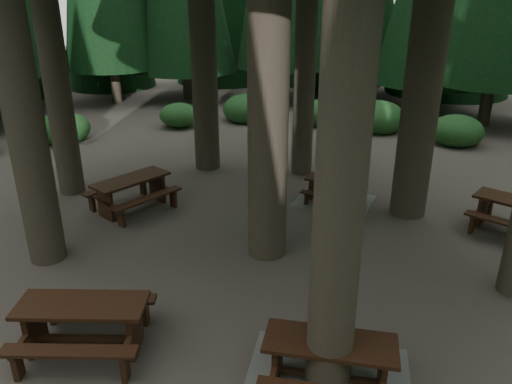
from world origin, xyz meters
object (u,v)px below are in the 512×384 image
Objects in this scene: picnic_table_a at (328,371)px; picnic_table_c at (334,195)px; picnic_table_b at (132,189)px; picnic_table_e at (83,319)px.

picnic_table_c is at bearing 92.26° from picnic_table_a.
picnic_table_e reaches higher than picnic_table_b.
picnic_table_a is 6.94m from picnic_table_c.
picnic_table_b is at bearing 96.34° from picnic_table_e.
picnic_table_e reaches higher than picnic_table_c.
picnic_table_a is 1.18× the size of picnic_table_e.
picnic_table_a is at bearing -74.98° from picnic_table_c.
picnic_table_c is 7.79m from picnic_table_e.
picnic_table_e is (3.87, -4.03, 0.00)m from picnic_table_b.
picnic_table_c is 0.91× the size of picnic_table_e.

